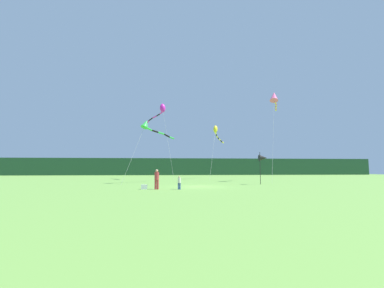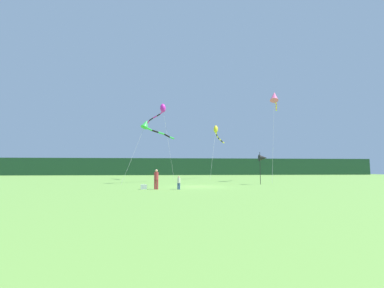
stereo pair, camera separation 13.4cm
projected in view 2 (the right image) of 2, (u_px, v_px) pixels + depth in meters
ground_plane at (198, 187)px, 24.74m from camera, size 120.00×120.00×0.00m
distant_treeline at (179, 167)px, 69.56m from camera, size 108.00×2.65×4.44m
person_adult at (156, 178)px, 21.58m from camera, size 0.36×0.36×1.66m
person_child at (179, 182)px, 21.40m from camera, size 0.25×0.25×1.12m
cooler_box at (144, 187)px, 21.51m from camera, size 0.49×0.34×0.38m
banner_flag_pole at (263, 158)px, 28.22m from camera, size 0.90×0.70×3.52m
kite_green at (149, 126)px, 31.06m from camera, size 5.80×5.90×7.65m
kite_rainbow at (274, 97)px, 35.01m from camera, size 3.94×7.13×12.31m
kite_magenta at (161, 110)px, 41.35m from camera, size 4.79×8.08×12.03m
kite_yellow at (217, 131)px, 43.58m from camera, size 4.39×9.98×9.02m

